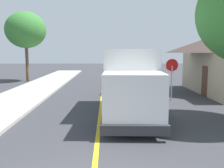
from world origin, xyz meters
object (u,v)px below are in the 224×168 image
object	(u,v)px
box_truck	(130,79)
parked_car_mid	(129,75)
street_tree_down_block	(26,30)
parked_car_near	(125,83)
stop_sign	(172,71)
parked_car_far	(125,71)

from	to	relation	value
box_truck	parked_car_mid	distance (m)	12.13
parked_car_mid	street_tree_down_block	distance (m)	11.52
parked_car_mid	street_tree_down_block	bearing A→B (deg)	169.79
parked_car_near	stop_sign	xyz separation A→B (m)	(2.73, -2.61, 1.06)
box_truck	street_tree_down_block	bearing A→B (deg)	124.00
stop_sign	box_truck	bearing A→B (deg)	-131.60
parked_car_far	stop_sign	world-z (taller)	stop_sign
parked_car_near	parked_car_far	xyz separation A→B (m)	(0.89, 12.01, 0.00)
parked_car_near	stop_sign	bearing A→B (deg)	-43.65
parked_car_near	parked_car_mid	distance (m)	6.22
parked_car_near	parked_car_mid	size ratio (longest dim) A/B	1.00
stop_sign	street_tree_down_block	xyz separation A→B (m)	(-12.30, 10.65, 3.40)
box_truck	parked_car_mid	xyz separation A→B (m)	(1.06, 12.04, -0.97)
parked_car_near	box_truck	bearing A→B (deg)	-91.72
parked_car_near	stop_sign	distance (m)	3.92
box_truck	parked_car_near	bearing A→B (deg)	88.28
parked_car_mid	stop_sign	size ratio (longest dim) A/B	1.69
parked_car_near	stop_sign	world-z (taller)	stop_sign
box_truck	parked_car_far	distance (m)	17.94
parked_car_near	parked_car_far	world-z (taller)	same
box_truck	parked_car_mid	size ratio (longest dim) A/B	1.63
box_truck	parked_car_far	size ratio (longest dim) A/B	1.64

